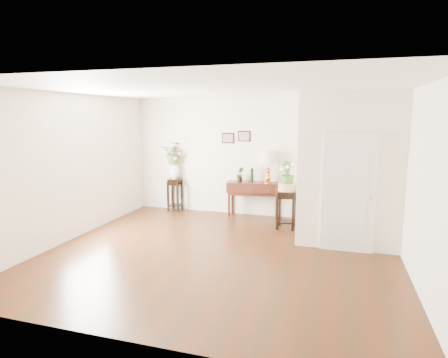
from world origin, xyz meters
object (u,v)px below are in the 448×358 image
at_px(console_table, 254,199).
at_px(table_lamp, 268,168).
at_px(plant_stand_b, 286,210).
at_px(plant_stand_a, 175,195).

relative_size(console_table, table_lamp, 1.65).
relative_size(table_lamp, plant_stand_b, 0.93).
height_order(console_table, table_lamp, table_lamp).
bearing_deg(plant_stand_b, console_table, 140.17).
height_order(table_lamp, plant_stand_a, table_lamp).
xyz_separation_m(plant_stand_a, plant_stand_b, (2.90, -0.72, -0.00)).
height_order(table_lamp, plant_stand_b, table_lamp).
distance_m(table_lamp, plant_stand_a, 2.49).
distance_m(plant_stand_a, plant_stand_b, 2.99).
distance_m(console_table, plant_stand_b, 1.13).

